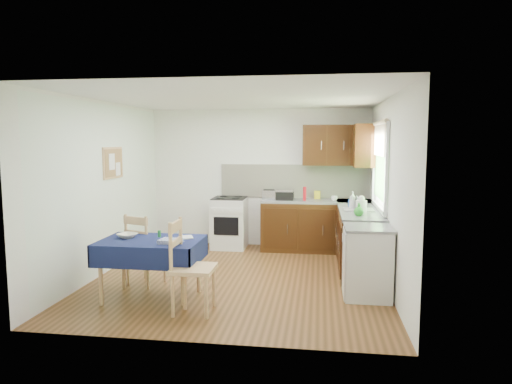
# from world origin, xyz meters

# --- Properties ---
(floor) EXTENTS (4.20, 4.20, 0.00)m
(floor) POSITION_xyz_m (0.00, 0.00, 0.00)
(floor) COLOR #4C2F14
(floor) RESTS_ON ground
(ceiling) EXTENTS (4.00, 4.20, 0.02)m
(ceiling) POSITION_xyz_m (0.00, 0.00, 2.50)
(ceiling) COLOR white
(ceiling) RESTS_ON wall_back
(wall_back) EXTENTS (4.00, 0.02, 2.50)m
(wall_back) POSITION_xyz_m (0.00, 2.10, 1.25)
(wall_back) COLOR white
(wall_back) RESTS_ON ground
(wall_front) EXTENTS (4.00, 0.02, 2.50)m
(wall_front) POSITION_xyz_m (0.00, -2.10, 1.25)
(wall_front) COLOR white
(wall_front) RESTS_ON ground
(wall_left) EXTENTS (0.02, 4.20, 2.50)m
(wall_left) POSITION_xyz_m (-2.00, 0.00, 1.25)
(wall_left) COLOR white
(wall_left) RESTS_ON ground
(wall_right) EXTENTS (0.02, 4.20, 2.50)m
(wall_right) POSITION_xyz_m (2.00, 0.00, 1.25)
(wall_right) COLOR white
(wall_right) RESTS_ON ground
(base_cabinets) EXTENTS (1.90, 2.30, 0.86)m
(base_cabinets) POSITION_xyz_m (1.36, 1.26, 0.43)
(base_cabinets) COLOR black
(base_cabinets) RESTS_ON ground
(worktop_back) EXTENTS (1.90, 0.60, 0.04)m
(worktop_back) POSITION_xyz_m (1.05, 1.80, 0.88)
(worktop_back) COLOR slate
(worktop_back) RESTS_ON base_cabinets
(worktop_right) EXTENTS (0.60, 1.70, 0.04)m
(worktop_right) POSITION_xyz_m (1.70, 0.65, 0.88)
(worktop_right) COLOR slate
(worktop_right) RESTS_ON base_cabinets
(worktop_corner) EXTENTS (0.60, 0.60, 0.04)m
(worktop_corner) POSITION_xyz_m (1.70, 1.80, 0.88)
(worktop_corner) COLOR slate
(worktop_corner) RESTS_ON base_cabinets
(splashback) EXTENTS (2.70, 0.02, 0.60)m
(splashback) POSITION_xyz_m (0.65, 2.08, 1.20)
(splashback) COLOR white
(splashback) RESTS_ON wall_back
(upper_cabinets) EXTENTS (1.20, 0.85, 0.70)m
(upper_cabinets) POSITION_xyz_m (1.52, 1.80, 1.85)
(upper_cabinets) COLOR black
(upper_cabinets) RESTS_ON wall_back
(stove) EXTENTS (0.60, 0.61, 0.92)m
(stove) POSITION_xyz_m (-0.50, 1.80, 0.46)
(stove) COLOR silver
(stove) RESTS_ON ground
(window) EXTENTS (0.04, 1.48, 1.26)m
(window) POSITION_xyz_m (1.97, 0.70, 1.65)
(window) COLOR #2C5C26
(window) RESTS_ON wall_right
(fridge) EXTENTS (0.58, 0.60, 0.89)m
(fridge) POSITION_xyz_m (1.70, -0.55, 0.44)
(fridge) COLOR silver
(fridge) RESTS_ON ground
(corkboard) EXTENTS (0.04, 0.62, 0.47)m
(corkboard) POSITION_xyz_m (-1.97, 0.30, 1.60)
(corkboard) COLOR tan
(corkboard) RESTS_ON wall_left
(dining_table) EXTENTS (1.21, 0.82, 0.73)m
(dining_table) POSITION_xyz_m (-0.92, -0.96, 0.63)
(dining_table) COLOR #0E1238
(dining_table) RESTS_ON ground
(chair_far) EXTENTS (0.54, 0.54, 0.97)m
(chair_far) POSITION_xyz_m (-1.22, -0.48, 0.51)
(chair_far) COLOR tan
(chair_far) RESTS_ON ground
(chair_near) EXTENTS (0.47, 0.47, 1.05)m
(chair_near) POSITION_xyz_m (-0.34, -1.33, 0.56)
(chair_near) COLOR tan
(chair_near) RESTS_ON ground
(toaster) EXTENTS (0.23, 0.14, 0.18)m
(toaster) POSITION_xyz_m (0.22, 1.77, 0.98)
(toaster) COLOR #B8B7BC
(toaster) RESTS_ON worktop_back
(sandwich_press) EXTENTS (0.31, 0.26, 0.18)m
(sandwich_press) POSITION_xyz_m (0.50, 1.75, 0.99)
(sandwich_press) COLOR black
(sandwich_press) RESTS_ON worktop_back
(sauce_bottle) EXTENTS (0.05, 0.05, 0.24)m
(sauce_bottle) POSITION_xyz_m (0.85, 1.66, 1.02)
(sauce_bottle) COLOR red
(sauce_bottle) RESTS_ON worktop_back
(yellow_packet) EXTENTS (0.12, 0.10, 0.14)m
(yellow_packet) POSITION_xyz_m (1.06, 1.96, 0.97)
(yellow_packet) COLOR yellow
(yellow_packet) RESTS_ON worktop_back
(dish_rack) EXTENTS (0.44, 0.33, 0.21)m
(dish_rack) POSITION_xyz_m (1.68, 0.68, 0.92)
(dish_rack) COLOR gray
(dish_rack) RESTS_ON worktop_right
(kettle) EXTENTS (0.15, 0.15, 0.26)m
(kettle) POSITION_xyz_m (1.69, 0.35, 1.02)
(kettle) COLOR silver
(kettle) RESTS_ON worktop_right
(cup) EXTENTS (0.12, 0.12, 0.09)m
(cup) POSITION_xyz_m (1.36, 1.72, 0.94)
(cup) COLOR white
(cup) RESTS_ON worktop_back
(soap_bottle_a) EXTENTS (0.12, 0.12, 0.27)m
(soap_bottle_a) POSITION_xyz_m (1.60, 0.79, 1.03)
(soap_bottle_a) COLOR silver
(soap_bottle_a) RESTS_ON worktop_right
(soap_bottle_b) EXTENTS (0.11, 0.11, 0.18)m
(soap_bottle_b) POSITION_xyz_m (1.60, 1.00, 0.99)
(soap_bottle_b) COLOR blue
(soap_bottle_b) RESTS_ON worktop_right
(soap_bottle_c) EXTENTS (0.18, 0.18, 0.18)m
(soap_bottle_c) POSITION_xyz_m (1.64, 0.16, 0.99)
(soap_bottle_c) COLOR green
(soap_bottle_c) RESTS_ON worktop_right
(plate_bowl) EXTENTS (0.30, 0.30, 0.06)m
(plate_bowl) POSITION_xyz_m (-1.25, -0.90, 0.76)
(plate_bowl) COLOR #F0E7C4
(plate_bowl) RESTS_ON dining_table
(book) EXTENTS (0.21, 0.24, 0.02)m
(book) POSITION_xyz_m (-0.59, -0.83, 0.74)
(book) COLOR white
(book) RESTS_ON dining_table
(spice_jar) EXTENTS (0.04, 0.04, 0.08)m
(spice_jar) POSITION_xyz_m (-0.87, -0.80, 0.78)
(spice_jar) COLOR #248638
(spice_jar) RESTS_ON dining_table
(tea_towel) EXTENTS (0.28, 0.23, 0.05)m
(tea_towel) POSITION_xyz_m (-0.62, -1.11, 0.76)
(tea_towel) COLOR navy
(tea_towel) RESTS_ON dining_table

